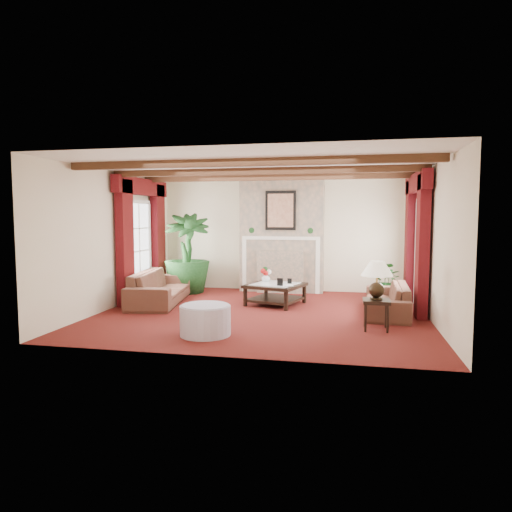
% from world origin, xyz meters
% --- Properties ---
extents(floor, '(6.00, 6.00, 0.00)m').
position_xyz_m(floor, '(0.00, 0.00, 0.00)').
color(floor, '#3E0C0B').
rests_on(floor, ground).
extents(ceiling, '(6.00, 6.00, 0.00)m').
position_xyz_m(ceiling, '(0.00, 0.00, 2.70)').
color(ceiling, white).
rests_on(ceiling, floor).
extents(back_wall, '(6.00, 0.02, 2.70)m').
position_xyz_m(back_wall, '(0.00, 2.75, 1.35)').
color(back_wall, beige).
rests_on(back_wall, ground).
extents(left_wall, '(0.02, 5.50, 2.70)m').
position_xyz_m(left_wall, '(-3.00, 0.00, 1.35)').
color(left_wall, beige).
rests_on(left_wall, ground).
extents(right_wall, '(0.02, 5.50, 2.70)m').
position_xyz_m(right_wall, '(3.00, 0.00, 1.35)').
color(right_wall, beige).
rests_on(right_wall, ground).
extents(ceiling_beams, '(6.00, 3.00, 0.12)m').
position_xyz_m(ceiling_beams, '(0.00, 0.00, 2.64)').
color(ceiling_beams, '#341C10').
rests_on(ceiling_beams, ceiling).
extents(fireplace, '(2.00, 0.52, 2.70)m').
position_xyz_m(fireplace, '(0.00, 2.55, 2.70)').
color(fireplace, tan).
rests_on(fireplace, ground).
extents(french_door_left, '(0.10, 1.10, 2.16)m').
position_xyz_m(french_door_left, '(-2.97, 1.00, 2.13)').
color(french_door_left, white).
rests_on(french_door_left, ground).
extents(french_door_right, '(0.10, 1.10, 2.16)m').
position_xyz_m(french_door_right, '(2.97, 1.00, 2.13)').
color(french_door_right, white).
rests_on(french_door_right, ground).
extents(curtains_left, '(0.20, 2.40, 2.55)m').
position_xyz_m(curtains_left, '(-2.86, 1.00, 2.55)').
color(curtains_left, '#420B08').
rests_on(curtains_left, ground).
extents(curtains_right, '(0.20, 2.40, 2.55)m').
position_xyz_m(curtains_right, '(2.86, 1.00, 2.55)').
color(curtains_right, '#420B08').
rests_on(curtains_right, ground).
extents(sofa_left, '(2.47, 1.33, 0.89)m').
position_xyz_m(sofa_left, '(-2.29, 0.59, 0.45)').
color(sofa_left, '#360E16').
rests_on(sofa_left, ground).
extents(sofa_right, '(1.95, 0.71, 0.75)m').
position_xyz_m(sofa_right, '(2.29, 0.41, 0.37)').
color(sofa_right, '#360E16').
rests_on(sofa_right, ground).
extents(potted_palm, '(2.28, 2.57, 1.06)m').
position_xyz_m(potted_palm, '(-2.17, 1.90, 0.53)').
color(potted_palm, black).
rests_on(potted_palm, ground).
extents(small_plant, '(1.60, 1.60, 0.66)m').
position_xyz_m(small_plant, '(2.38, 1.79, 0.33)').
color(small_plant, black).
rests_on(small_plant, ground).
extents(coffee_table, '(1.30, 1.30, 0.43)m').
position_xyz_m(coffee_table, '(0.11, 0.87, 0.21)').
color(coffee_table, black).
rests_on(coffee_table, ground).
extents(side_table, '(0.50, 0.50, 0.49)m').
position_xyz_m(side_table, '(2.02, -0.90, 0.25)').
color(side_table, black).
rests_on(side_table, ground).
extents(ottoman, '(0.78, 0.78, 0.45)m').
position_xyz_m(ottoman, '(-0.56, -1.74, 0.23)').
color(ottoman, '#9D95A9').
rests_on(ottoman, ground).
extents(table_lamp, '(0.50, 0.50, 0.63)m').
position_xyz_m(table_lamp, '(2.02, -0.90, 0.81)').
color(table_lamp, black).
rests_on(table_lamp, side_table).
extents(flower_vase, '(0.23, 0.24, 0.18)m').
position_xyz_m(flower_vase, '(-0.14, 1.13, 0.52)').
color(flower_vase, silver).
rests_on(flower_vase, coffee_table).
extents(book, '(0.22, 0.12, 0.29)m').
position_xyz_m(book, '(0.30, 0.61, 0.57)').
color(book, black).
rests_on(book, coffee_table).
extents(photo_frame_a, '(0.12, 0.05, 0.16)m').
position_xyz_m(photo_frame_a, '(0.25, 0.60, 0.51)').
color(photo_frame_a, black).
rests_on(photo_frame_a, coffee_table).
extents(photo_frame_b, '(0.09, 0.03, 0.12)m').
position_xyz_m(photo_frame_b, '(0.40, 0.92, 0.48)').
color(photo_frame_b, black).
rests_on(photo_frame_b, coffee_table).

